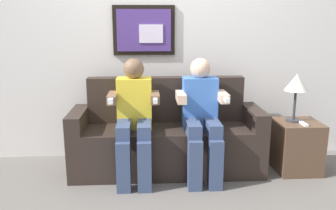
{
  "coord_description": "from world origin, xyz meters",
  "views": [
    {
      "loc": [
        -0.18,
        -2.95,
        1.44
      ],
      "look_at": [
        0.0,
        0.15,
        0.7
      ],
      "focal_mm": 37.61,
      "sensor_mm": 36.0,
      "label": 1
    }
  ],
  "objects_px": {
    "table_lamp": "(296,85)",
    "spare_remote_on_table": "(304,124)",
    "side_table_right": "(297,146)",
    "person_on_left": "(134,115)",
    "person_on_right": "(201,114)",
    "couch": "(167,139)"
  },
  "relations": [
    {
      "from": "person_on_right",
      "to": "side_table_right",
      "type": "distance_m",
      "value": 1.02
    },
    {
      "from": "person_on_left",
      "to": "person_on_right",
      "type": "relative_size",
      "value": 1.0
    },
    {
      "from": "couch",
      "to": "table_lamp",
      "type": "relative_size",
      "value": 3.98
    },
    {
      "from": "person_on_right",
      "to": "table_lamp",
      "type": "bearing_deg",
      "value": 5.38
    },
    {
      "from": "spare_remote_on_table",
      "to": "person_on_right",
      "type": "bearing_deg",
      "value": 177.46
    },
    {
      "from": "side_table_right",
      "to": "spare_remote_on_table",
      "type": "bearing_deg",
      "value": -89.66
    },
    {
      "from": "couch",
      "to": "spare_remote_on_table",
      "type": "xyz_separation_m",
      "value": [
        1.27,
        -0.21,
        0.2
      ]
    },
    {
      "from": "person_on_left",
      "to": "table_lamp",
      "type": "height_order",
      "value": "person_on_left"
    },
    {
      "from": "person_on_left",
      "to": "side_table_right",
      "type": "height_order",
      "value": "person_on_left"
    },
    {
      "from": "side_table_right",
      "to": "table_lamp",
      "type": "xyz_separation_m",
      "value": [
        -0.05,
        0.02,
        0.61
      ]
    },
    {
      "from": "side_table_right",
      "to": "spare_remote_on_table",
      "type": "xyz_separation_m",
      "value": [
        0.0,
        -0.1,
        0.26
      ]
    },
    {
      "from": "couch",
      "to": "spare_remote_on_table",
      "type": "height_order",
      "value": "couch"
    },
    {
      "from": "person_on_right",
      "to": "side_table_right",
      "type": "relative_size",
      "value": 2.22
    },
    {
      "from": "person_on_right",
      "to": "side_table_right",
      "type": "xyz_separation_m",
      "value": [
        0.96,
        0.06,
        -0.36
      ]
    },
    {
      "from": "table_lamp",
      "to": "spare_remote_on_table",
      "type": "distance_m",
      "value": 0.37
    },
    {
      "from": "side_table_right",
      "to": "person_on_left",
      "type": "bearing_deg",
      "value": -177.76
    },
    {
      "from": "spare_remote_on_table",
      "to": "person_on_left",
      "type": "bearing_deg",
      "value": 178.47
    },
    {
      "from": "person_on_left",
      "to": "table_lamp",
      "type": "distance_m",
      "value": 1.55
    },
    {
      "from": "couch",
      "to": "side_table_right",
      "type": "distance_m",
      "value": 1.27
    },
    {
      "from": "person_on_left",
      "to": "side_table_right",
      "type": "distance_m",
      "value": 1.62
    },
    {
      "from": "person_on_left",
      "to": "couch",
      "type": "bearing_deg",
      "value": 28.44
    },
    {
      "from": "table_lamp",
      "to": "spare_remote_on_table",
      "type": "height_order",
      "value": "table_lamp"
    }
  ]
}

